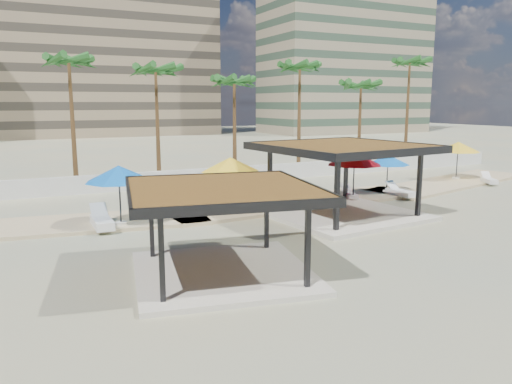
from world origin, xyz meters
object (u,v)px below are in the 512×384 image
Objects in this scene: pavilion_west at (222,222)px; umbrella_c at (354,159)px; lounger_a at (102,222)px; lounger_c at (400,192)px; lounger_b at (349,195)px; pavilion_central at (342,173)px; lounger_d at (489,180)px.

umbrella_c is (11.69, 8.16, 0.78)m from pavilion_west.
lounger_a is (-2.68, 8.22, -1.46)m from pavilion_west.
lounger_c is (17.99, -0.01, -0.03)m from lounger_a.
lounger_a reaches higher than lounger_c.
lounger_c reaches higher than lounger_b.
pavilion_central is 3.86× the size of lounger_c.
lounger_c is (15.31, 8.21, -1.49)m from pavilion_west.
lounger_b is at bearing 70.07° from umbrella_c.
lounger_d is at bearing -85.52° from lounger_c.
lounger_b is 3.42m from lounger_c.
umbrella_c is at bearing 45.77° from pavilion_west.
umbrella_c is 1.87× the size of lounger_c.
pavilion_central is at bearing -136.78° from umbrella_c.
pavilion_west reaches higher than lounger_a.
pavilion_west reaches higher than lounger_d.
lounger_c is at bearing 0.76° from umbrella_c.
pavilion_west is 15.02m from lounger_b.
umbrella_c is 1.96× the size of lounger_b.
pavilion_central reaches higher than lounger_d.
lounger_b is at bearing 47.61° from pavilion_west.
lounger_d is at bearing 4.69° from umbrella_c.
umbrella_c is at bearing 37.53° from pavilion_central.
lounger_d is (15.54, 3.54, -1.91)m from pavilion_central.
pavilion_central reaches higher than lounger_a.
pavilion_west is 8.77m from lounger_a.
lounger_d is (24.59, 9.22, -1.52)m from pavilion_west.
lounger_c is 1.11× the size of lounger_d.
umbrella_c is 1.63× the size of lounger_a.
lounger_a is 1.27× the size of lounger_d.
lounger_a is at bearing 162.14° from pavilion_central.
lounger_c is at bearing -89.61° from lounger_a.
lounger_a is 1.20× the size of lounger_b.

